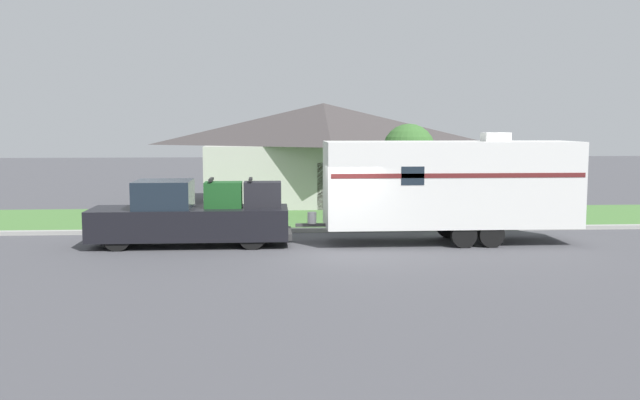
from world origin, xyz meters
name	(u,v)px	position (x,y,z in m)	size (l,w,h in m)	color
ground_plane	(340,251)	(0.00, 0.00, 0.00)	(120.00, 120.00, 0.00)	#47474C
curb_strip	(330,230)	(0.00, 3.75, 0.07)	(80.00, 0.30, 0.14)	#999993
lawn_strip	(322,218)	(0.00, 7.40, 0.01)	(80.00, 7.00, 0.03)	#477538
house_across_street	(323,151)	(0.46, 13.01, 2.47)	(11.71, 6.86, 4.75)	#B2B2A8
pickup_truck	(191,216)	(-4.54, 1.23, 0.92)	(6.20, 1.96, 2.10)	black
travel_trailer	(451,184)	(3.64, 1.23, 1.88)	(8.90, 2.24, 3.51)	black
mailbox	(434,202)	(3.84, 4.31, 0.95)	(0.48, 0.20, 1.23)	brown
tree_in_yard	(409,150)	(3.41, 6.98, 2.73)	(2.08, 2.08, 3.79)	brown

